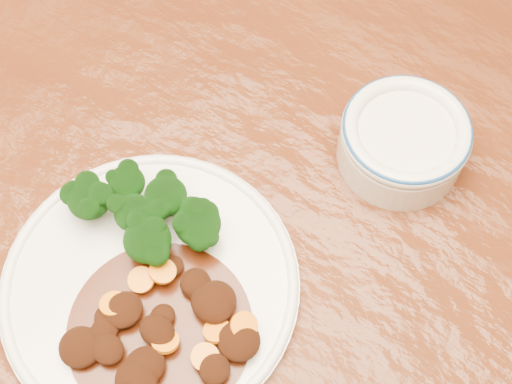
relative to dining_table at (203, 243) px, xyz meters
The scene contains 5 objects.
dining_table is the anchor object (origin of this frame).
dinner_plate 0.13m from the dining_table, 78.38° to the right, with size 0.27×0.27×0.02m.
broccoli_florets 0.13m from the dining_table, 108.83° to the right, with size 0.13×0.08×0.05m.
mince_stew 0.16m from the dining_table, 62.88° to the right, with size 0.16×0.16×0.03m.
dip_bowl 0.23m from the dining_table, 53.48° to the left, with size 0.12×0.12×0.06m.
Camera 1 is at (0.23, -0.21, 1.36)m, focal length 50.00 mm.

